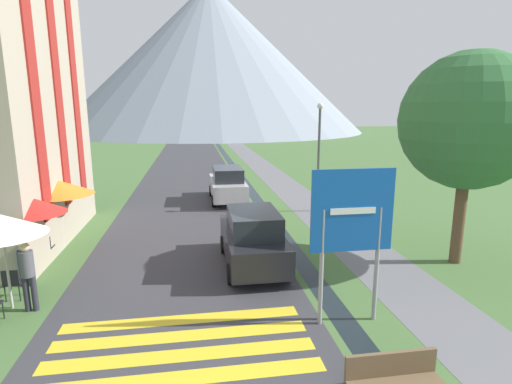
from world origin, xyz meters
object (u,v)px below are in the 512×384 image
Objects in this scene: cafe_chair_near_right at (13,281)px; streetlamp at (319,148)px; cafe_umbrella_front_white at (1,225)px; tree_by_path at (470,121)px; cafe_chair_far_right at (45,246)px; cafe_umbrella_middle_red at (31,206)px; parked_car_far at (228,184)px; person_standing_terrace at (28,272)px; person_seated_far at (24,262)px; person_seated_near at (39,247)px; parked_car_near at (253,238)px; road_sign at (352,224)px; cafe_umbrella_rear_orange at (58,188)px.

streetlamp is at bearing 43.51° from cafe_chair_near_right.
cafe_umbrella_front_white is 0.37× the size of tree_by_path.
cafe_umbrella_middle_red is (0.09, -0.97, 1.57)m from cafe_chair_far_right.
parked_car_far is 12.46m from person_standing_terrace.
cafe_chair_near_right is 0.17× the size of streetlamp.
cafe_umbrella_middle_red is 13.19m from tree_by_path.
streetlamp reaches higher than parked_car_far.
person_seated_far is at bearing -73.89° from cafe_chair_far_right.
person_seated_near is at bearing 105.14° from person_standing_terrace.
cafe_chair_near_right is 0.68× the size of person_seated_far.
streetlamp is (4.07, 6.27, 2.12)m from parked_car_near.
streetlamp reaches higher than road_sign.
cafe_umbrella_rear_orange reaches higher than cafe_chair_near_right.
cafe_umbrella_middle_red is (-8.10, 4.12, -0.28)m from road_sign.
cafe_umbrella_rear_orange is 1.91× the size of person_seated_near.
cafe_chair_far_right is 2.09m from cafe_umbrella_rear_orange.
parked_car_near is 3.16× the size of person_seated_near.
parked_car_far is 3.37× the size of person_seated_near.
parked_car_far is at bearing 59.75° from cafe_umbrella_front_white.
person_standing_terrace is at bearing -174.12° from tree_by_path.
road_sign is 1.54× the size of cafe_umbrella_middle_red.
cafe_chair_near_right is 0.13× the size of tree_by_path.
person_seated_far is at bearing 178.84° from tree_by_path.
person_seated_far is (-0.08, -3.12, -1.49)m from cafe_umbrella_rear_orange.
tree_by_path is at bearing 31.56° from road_sign.
parked_car_near is at bearing 19.05° from cafe_chair_near_right.
parked_car_near is (-1.66, 3.65, -1.45)m from road_sign.
cafe_umbrella_middle_red is 0.46× the size of streetlamp.
road_sign is at bearing -18.51° from cafe_chair_far_right.
cafe_umbrella_middle_red reaches higher than person_seated_far.
cafe_chair_far_right is at bearing 170.71° from tree_by_path.
cafe_umbrella_rear_orange is at bearing 141.67° from road_sign.
person_seated_near is at bearing 172.80° from parked_car_near.
parked_car_near is 1.68× the size of cafe_umbrella_front_white.
person_seated_far is (-0.00, -0.90, -1.39)m from cafe_umbrella_middle_red.
road_sign reaches higher than person_standing_terrace.
cafe_umbrella_rear_orange is 4.83m from person_standing_terrace.
parked_car_near is at bearing -22.99° from cafe_umbrella_rear_orange.
cafe_umbrella_front_white is (-6.31, -10.83, 1.23)m from parked_car_far.
cafe_umbrella_front_white reaches higher than person_seated_near.
cafe_umbrella_middle_red reaches higher than person_seated_near.
streetlamp is at bearing 27.23° from person_seated_near.
cafe_umbrella_rear_orange is at bearing 95.67° from cafe_chair_far_right.
parked_car_near is 7.76m from streetlamp.
person_standing_terrace reaches higher than person_seated_near.
cafe_umbrella_front_white reaches higher than person_standing_terrace.
tree_by_path is (6.48, -0.69, 3.56)m from parked_car_near.
road_sign is 8.19m from cafe_umbrella_front_white.
cafe_umbrella_rear_orange is at bearing -161.14° from streetlamp.
streetlamp is (10.37, 8.00, 0.88)m from cafe_umbrella_front_white.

